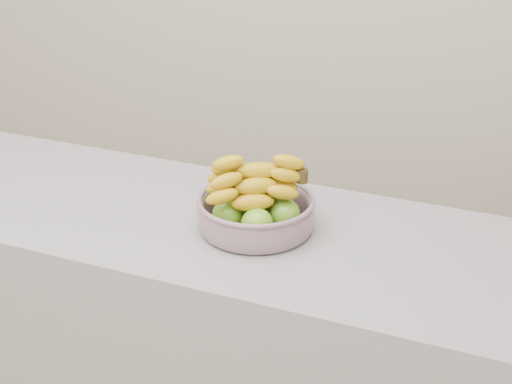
{
  "coord_description": "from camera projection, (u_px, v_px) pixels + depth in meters",
  "views": [
    {
      "loc": [
        0.93,
        -0.79,
        1.74
      ],
      "look_at": [
        0.34,
        0.64,
        1.0
      ],
      "focal_mm": 50.0,
      "sensor_mm": 36.0,
      "label": 1
    }
  ],
  "objects": [
    {
      "name": "counter",
      "position": [
        149.0,
        343.0,
        2.07
      ],
      "size": [
        2.0,
        0.6,
        0.9
      ],
      "primitive_type": "cube",
      "color": "#96969D",
      "rests_on": "ground"
    },
    {
      "name": "fruit_bowl",
      "position": [
        256.0,
        208.0,
        1.74
      ],
      "size": [
        0.29,
        0.29,
        0.18
      ],
      "rotation": [
        0.0,
        0.0,
        0.42
      ],
      "color": "#8998A4",
      "rests_on": "counter"
    }
  ]
}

